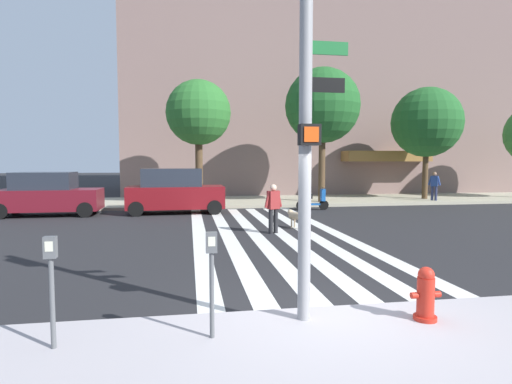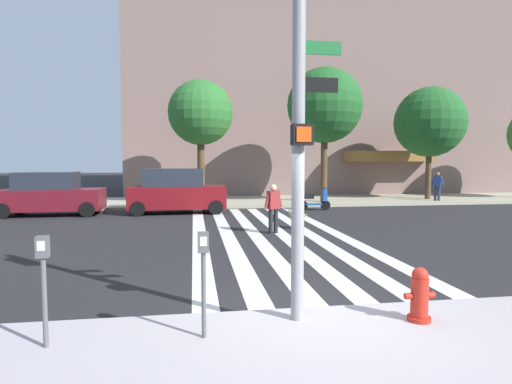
# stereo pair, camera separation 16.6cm
# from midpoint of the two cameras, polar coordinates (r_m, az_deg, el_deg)

# --- Properties ---
(ground_plane) EXTENTS (160.00, 160.00, 0.00)m
(ground_plane) POSITION_cam_midpoint_polar(r_m,az_deg,el_deg) (13.86, -0.50, -5.75)
(ground_plane) COLOR #232326
(sidewalk_far) EXTENTS (80.00, 6.00, 0.15)m
(sidewalk_far) POSITION_cam_midpoint_polar(r_m,az_deg,el_deg) (24.16, -3.98, -1.32)
(sidewalk_far) COLOR #A8A189
(sidewalk_far) RESTS_ON ground_plane
(crosswalk_stripes) EXTENTS (4.95, 14.32, 0.01)m
(crosswalk_stripes) POSITION_cam_midpoint_polar(r_m,az_deg,el_deg) (13.95, 1.92, -5.66)
(crosswalk_stripes) COLOR silver
(crosswalk_stripes) RESTS_ON ground_plane
(traffic_light_pole) EXTENTS (0.74, 0.46, 5.80)m
(traffic_light_pole) POSITION_cam_midpoint_polar(r_m,az_deg,el_deg) (5.88, 6.92, 15.23)
(traffic_light_pole) COLOR gray
(traffic_light_pole) RESTS_ON sidewalk_near
(fire_hydrant) EXTENTS (0.44, 0.32, 0.76)m
(fire_hydrant) POSITION_cam_midpoint_polar(r_m,az_deg,el_deg) (6.47, 22.22, -12.93)
(fire_hydrant) COLOR red
(fire_hydrant) RESTS_ON sidewalk_near
(parking_meter_curbside) EXTENTS (0.14, 0.11, 1.36)m
(parking_meter_curbside) POSITION_cam_midpoint_polar(r_m,az_deg,el_deg) (5.37, -6.31, -10.53)
(parking_meter_curbside) COLOR #515456
(parking_meter_curbside) RESTS_ON sidewalk_near
(parking_meter_second_along) EXTENTS (0.14, 0.11, 1.36)m
(parking_meter_second_along) POSITION_cam_midpoint_polar(r_m,az_deg,el_deg) (5.63, -26.35, -10.25)
(parking_meter_second_along) COLOR #515456
(parking_meter_second_along) RESTS_ON sidewalk_near
(parked_car_near_curb) EXTENTS (4.34, 1.91, 1.93)m
(parked_car_near_curb) POSITION_cam_midpoint_polar(r_m,az_deg,el_deg) (20.52, -26.15, -0.32)
(parked_car_near_curb) COLOR maroon
(parked_car_near_curb) RESTS_ON ground_plane
(parked_car_behind_first) EXTENTS (4.42, 1.97, 2.08)m
(parked_car_behind_first) POSITION_cam_midpoint_polar(r_m,az_deg,el_deg) (19.56, -10.63, 0.07)
(parked_car_behind_first) COLOR maroon
(parked_car_behind_first) RESTS_ON ground_plane
(parked_scooter) EXTENTS (1.63, 0.50, 1.11)m
(parked_scooter) POSITION_cam_midpoint_polar(r_m,az_deg,el_deg) (20.69, 8.23, -1.15)
(parked_scooter) COLOR black
(parked_scooter) RESTS_ON ground_plane
(street_tree_nearest) EXTENTS (3.45, 3.45, 6.57)m
(street_tree_nearest) POSITION_cam_midpoint_polar(r_m,az_deg,el_deg) (22.65, -7.40, 10.65)
(street_tree_nearest) COLOR #4C3823
(street_tree_nearest) RESTS_ON sidewalk_far
(street_tree_middle) EXTENTS (4.14, 4.14, 7.40)m
(street_tree_middle) POSITION_cam_midpoint_polar(r_m,az_deg,el_deg) (23.65, 9.61, 11.57)
(street_tree_middle) COLOR #4C3823
(street_tree_middle) RESTS_ON sidewalk_far
(street_tree_further) EXTENTS (4.14, 4.14, 6.66)m
(street_tree_further) POSITION_cam_midpoint_polar(r_m,az_deg,el_deg) (27.11, 22.89, 8.80)
(street_tree_further) COLOR #4C3823
(street_tree_further) RESTS_ON sidewalk_far
(pedestrian_dog_walker) EXTENTS (0.68, 0.37, 1.64)m
(pedestrian_dog_walker) POSITION_cam_midpoint_polar(r_m,az_deg,el_deg) (13.83, 2.73, -1.89)
(pedestrian_dog_walker) COLOR black
(pedestrian_dog_walker) RESTS_ON ground_plane
(dog_on_leash) EXTENTS (0.55, 1.01, 0.65)m
(dog_on_leash) POSITION_cam_midpoint_polar(r_m,az_deg,el_deg) (14.97, 5.89, -3.31)
(dog_on_leash) COLOR tan
(dog_on_leash) RESTS_ON ground_plane
(pedestrian_bystander) EXTENTS (0.58, 0.54, 1.64)m
(pedestrian_bystander) POSITION_cam_midpoint_polar(r_m,az_deg,el_deg) (26.04, 23.78, 0.94)
(pedestrian_bystander) COLOR #282D4C
(pedestrian_bystander) RESTS_ON sidewalk_far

